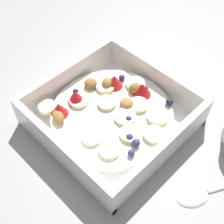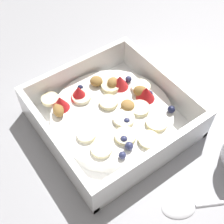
% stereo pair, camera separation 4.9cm
% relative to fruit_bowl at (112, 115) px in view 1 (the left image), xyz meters
% --- Properties ---
extents(ground_plane, '(2.40, 2.40, 0.00)m').
position_rel_fruit_bowl_xyz_m(ground_plane, '(0.01, 0.01, -0.02)').
color(ground_plane, '#9E9EA3').
extents(fruit_bowl, '(0.22, 0.22, 0.06)m').
position_rel_fruit_bowl_xyz_m(fruit_bowl, '(0.00, 0.00, 0.00)').
color(fruit_bowl, white).
rests_on(fruit_bowl, ground).
extents(spoon, '(0.10, 0.16, 0.01)m').
position_rel_fruit_bowl_xyz_m(spoon, '(0.19, 0.01, -0.02)').
color(spoon, silver).
rests_on(spoon, ground).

